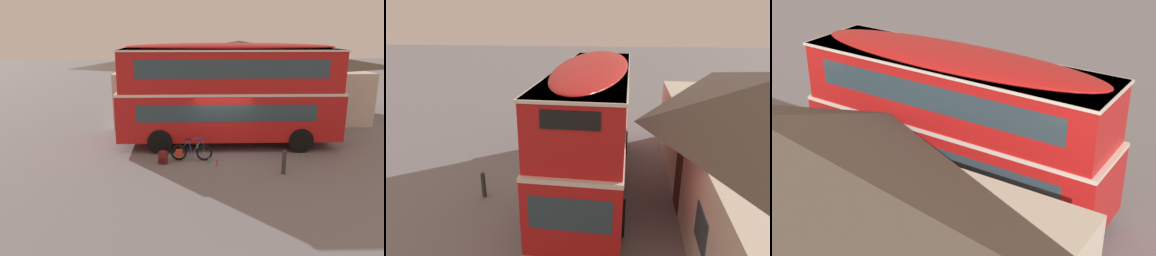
# 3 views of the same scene
# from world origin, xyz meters

# --- Properties ---
(ground_plane) EXTENTS (120.00, 120.00, 0.00)m
(ground_plane) POSITION_xyz_m (0.00, 0.00, 0.00)
(ground_plane) COLOR slate
(double_decker_bus) EXTENTS (10.29, 2.99, 4.79)m
(double_decker_bus) POSITION_xyz_m (0.45, 1.11, 2.64)
(double_decker_bus) COLOR black
(double_decker_bus) RESTS_ON ground
(touring_bicycle) EXTENTS (1.75, 0.46, 1.06)m
(touring_bicycle) POSITION_xyz_m (-1.49, -0.94, 0.37)
(touring_bicycle) COLOR black
(touring_bicycle) RESTS_ON ground
(backpack_on_ground) EXTENTS (0.40, 0.36, 0.57)m
(backpack_on_ground) POSITION_xyz_m (-2.62, -1.26, 0.30)
(backpack_on_ground) COLOR maroon
(backpack_on_ground) RESTS_ON ground
(water_bottle_green_metal) EXTENTS (0.07, 0.07, 0.24)m
(water_bottle_green_metal) POSITION_xyz_m (-0.74, -1.29, 0.11)
(water_bottle_green_metal) COLOR green
(water_bottle_green_metal) RESTS_ON ground
(water_bottle_red_squeeze) EXTENTS (0.07, 0.07, 0.23)m
(water_bottle_red_squeeze) POSITION_xyz_m (-0.44, -1.69, 0.11)
(water_bottle_red_squeeze) COLOR #D84C33
(water_bottle_red_squeeze) RESTS_ON ground
(kerb_bollard) EXTENTS (0.16, 0.16, 0.97)m
(kerb_bollard) POSITION_xyz_m (1.96, -2.73, 0.50)
(kerb_bollard) COLOR #333338
(kerb_bollard) RESTS_ON ground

